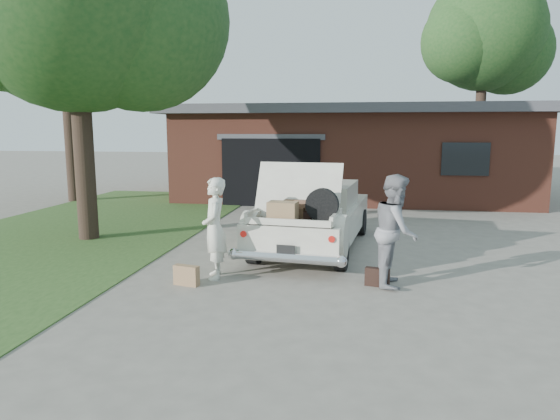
# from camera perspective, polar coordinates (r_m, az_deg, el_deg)

# --- Properties ---
(ground) EXTENTS (90.00, 90.00, 0.00)m
(ground) POSITION_cam_1_polar(r_m,az_deg,el_deg) (8.37, -0.66, -8.11)
(ground) COLOR gray
(ground) RESTS_ON ground
(grass_strip) EXTENTS (6.00, 16.00, 0.02)m
(grass_strip) POSITION_cam_1_polar(r_m,az_deg,el_deg) (13.10, -22.68, -2.43)
(grass_strip) COLOR #2D4C1E
(grass_strip) RESTS_ON ground
(house) EXTENTS (12.80, 7.80, 3.30)m
(house) POSITION_cam_1_polar(r_m,az_deg,el_deg) (19.37, 8.08, 6.69)
(house) COLOR brown
(house) RESTS_ON ground
(tree_right) EXTENTS (5.76, 5.01, 9.15)m
(tree_right) POSITION_cam_1_polar(r_m,az_deg,el_deg) (24.44, 22.52, 17.62)
(tree_right) COLOR #38281E
(tree_right) RESTS_ON ground
(sedan) EXTENTS (2.34, 4.94, 1.89)m
(sedan) POSITION_cam_1_polar(r_m,az_deg,el_deg) (10.51, 3.91, -0.61)
(sedan) COLOR silver
(sedan) RESTS_ON ground
(woman_left) EXTENTS (0.58, 0.72, 1.71)m
(woman_left) POSITION_cam_1_polar(r_m,az_deg,el_deg) (8.42, -7.49, -2.10)
(woman_left) COLOR silver
(woman_left) RESTS_ON ground
(woman_right) EXTENTS (0.74, 0.92, 1.80)m
(woman_right) POSITION_cam_1_polar(r_m,az_deg,el_deg) (8.17, 13.10, -2.27)
(woman_right) COLOR gray
(woman_right) RESTS_ON ground
(suitcase_left) EXTENTS (0.44, 0.23, 0.33)m
(suitcase_left) POSITION_cam_1_polar(r_m,az_deg,el_deg) (8.25, -10.64, -7.35)
(suitcase_left) COLOR #A07851
(suitcase_left) RESTS_ON ground
(suitcase_right) EXTENTS (0.40, 0.21, 0.30)m
(suitcase_right) POSITION_cam_1_polar(r_m,az_deg,el_deg) (8.21, 11.05, -7.54)
(suitcase_right) COLOR black
(suitcase_right) RESTS_ON ground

